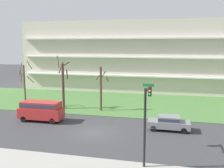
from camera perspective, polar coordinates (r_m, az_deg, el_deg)
The scene contains 10 objects.
ground at distance 27.10m, azimuth -4.09°, elevation -10.72°, with size 160.00×160.00×0.00m, color #38383A.
sidewalk_curb_near at distance 20.17m, azimuth -11.14°, elevation -17.76°, with size 80.00×4.00×0.15m, color #99968E.
grass_lawn_strip at distance 40.16m, azimuth 1.81°, elevation -4.18°, with size 80.00×16.00×0.08m, color #477238.
apartment_building at distance 53.55m, azimuth 4.91°, elevation 6.29°, with size 43.00×14.06×13.51m.
tree_far_left at distance 38.87m, azimuth -18.83°, elevation 0.18°, with size 1.78×1.95×6.82m.
tree_left at distance 36.43m, azimuth -10.82°, elevation 0.19°, with size 1.81×1.83×7.50m.
tree_center at distance 34.83m, azimuth -2.41°, elevation -0.80°, with size 1.64×1.84×6.10m.
sedan_gray_near_left at distance 28.10m, azimuth 12.50°, elevation -8.32°, with size 4.41×1.82×1.57m.
van_red_center_left at distance 31.67m, azimuth -15.49°, elevation -5.51°, with size 5.22×2.06×2.36m.
traffic_signal_mast at distance 19.95m, azimuth 7.76°, elevation -5.70°, with size 0.90×4.36×6.00m.
Camera 1 is at (7.61, -24.40, 9.02)m, focal length 41.12 mm.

